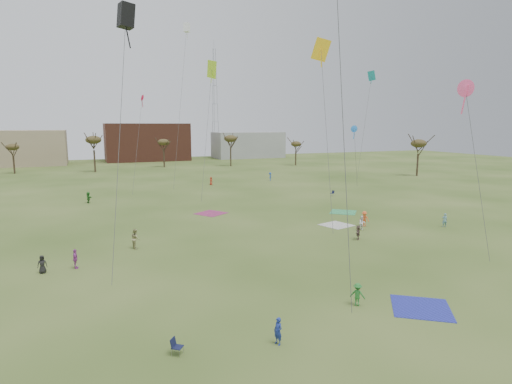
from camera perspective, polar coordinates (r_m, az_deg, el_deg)
name	(u,v)px	position (r m, az deg, el deg)	size (l,w,h in m)	color
ground	(324,300)	(29.36, 9.13, -14.15)	(260.00, 260.00, 0.00)	#304A17
flyer_near_center	(358,294)	(28.63, 13.55, -13.29)	(0.97, 0.56, 1.50)	#26722B
flyer_near_right	(278,331)	(23.49, 3.00, -18.25)	(0.54, 0.35, 1.48)	navy
spectator_fore_b	(135,239)	(41.51, -15.98, -6.08)	(0.90, 0.70, 1.86)	tan
spectator_fore_c	(358,232)	(44.19, 13.61, -5.33)	(1.36, 0.43, 1.46)	brown
flyer_mid_a	(42,264)	(37.46, -26.91, -8.70)	(0.70, 0.46, 1.44)	black
flyer_mid_b	(364,219)	(50.02, 14.42, -3.52)	(1.13, 0.65, 1.76)	orange
flyer_mid_c	(445,220)	(52.78, 24.11, -3.48)	(0.57, 0.38, 1.58)	#6394A6
spectator_mid_d	(75,259)	(37.48, -23.22, -8.30)	(0.95, 0.39, 1.61)	#AD48A5
spectator_mid_e	(362,223)	(48.08, 14.13, -4.09)	(0.79, 0.62, 1.63)	white
flyer_far_a	(88,197)	(67.54, -21.69, -0.69)	(1.57, 0.50, 1.69)	#287025
flyer_far_b	(211,181)	(82.32, -6.09, 1.50)	(0.76, 0.49, 1.56)	#A9301D
flyer_far_c	(270,177)	(88.18, 1.91, 2.10)	(1.12, 0.64, 1.73)	#214998
blanket_blue	(421,308)	(29.73, 21.40, -14.38)	(3.53, 3.53, 0.03)	#252CA1
blanket_cream	(336,225)	(50.02, 10.81, -4.42)	(3.13, 3.13, 0.03)	beige
blanket_plum	(211,213)	(55.87, -6.10, -2.90)	(3.37, 3.37, 0.03)	#922D5D
blanket_olive	(343,212)	(57.54, 11.69, -2.68)	(3.28, 3.28, 0.03)	#389A5B
camp_chair_left	(177,350)	(23.12, -10.60, -20.23)	(0.74, 0.73, 0.87)	#141837
camp_chair_right	(332,194)	(70.38, 10.25, -0.30)	(0.65, 0.61, 0.87)	#141939
kites_aloft	(205,47)	(50.65, -6.92, 18.85)	(68.49, 56.10, 27.85)	red
tree_line	(136,144)	(102.82, -15.84, 6.23)	(117.44, 49.32, 8.91)	#3A2B1E
building_tan	(5,148)	(139.68, -30.78, 5.10)	(32.00, 14.00, 10.00)	#937F60
building_brick	(147,142)	(144.37, -14.55, 6.56)	(26.00, 16.00, 12.00)	brown
building_grey	(248,145)	(151.20, -1.09, 6.38)	(24.00, 12.00, 9.00)	gray
radio_tower	(215,103)	(154.63, -5.59, 11.85)	(1.51, 1.72, 41.00)	#9EA3A8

